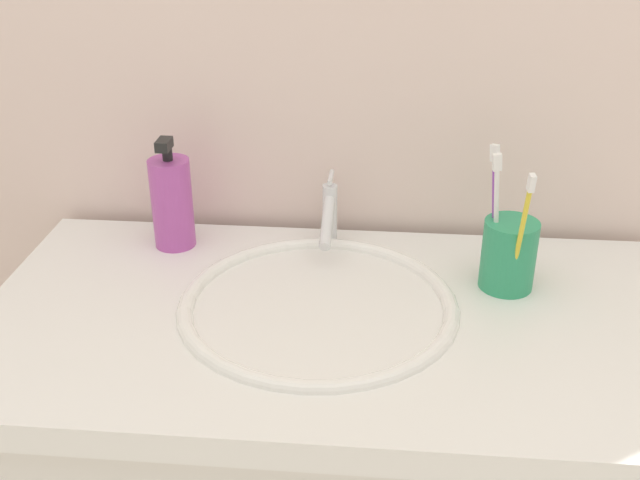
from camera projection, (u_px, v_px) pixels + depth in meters
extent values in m
cube|color=beige|center=(358.00, 6.00, 1.16)|extent=(2.22, 0.04, 2.40)
cube|color=white|center=(342.00, 326.00, 1.06)|extent=(1.02, 0.53, 0.04)
ellipsoid|color=white|center=(318.00, 338.00, 1.10)|extent=(0.34, 0.34, 0.11)
torus|color=white|center=(318.00, 306.00, 1.07)|extent=(0.40, 0.40, 0.02)
cylinder|color=#595B60|center=(318.00, 367.00, 1.12)|extent=(0.03, 0.03, 0.01)
cylinder|color=silver|center=(330.00, 213.00, 1.23)|extent=(0.02, 0.02, 0.10)
cylinder|color=silver|center=(327.00, 221.00, 1.18)|extent=(0.02, 0.11, 0.06)
cylinder|color=silver|center=(331.00, 177.00, 1.22)|extent=(0.01, 0.05, 0.01)
cylinder|color=#2D9966|center=(509.00, 255.00, 1.10)|extent=(0.08, 0.08, 0.10)
cylinder|color=white|center=(496.00, 224.00, 1.08)|extent=(0.02, 0.01, 0.19)
cube|color=white|center=(497.00, 162.00, 1.03)|extent=(0.02, 0.01, 0.02)
cylinder|color=yellow|center=(520.00, 240.00, 1.04)|extent=(0.01, 0.04, 0.18)
cube|color=white|center=(532.00, 183.00, 0.99)|extent=(0.01, 0.02, 0.03)
cylinder|color=purple|center=(494.00, 219.00, 1.09)|extent=(0.03, 0.03, 0.19)
cube|color=white|center=(495.00, 153.00, 1.05)|extent=(0.02, 0.02, 0.03)
cylinder|color=#B24CA5|center=(172.00, 203.00, 1.21)|extent=(0.07, 0.07, 0.15)
cylinder|color=black|center=(167.00, 154.00, 1.17)|extent=(0.02, 0.02, 0.02)
cube|color=black|center=(164.00, 144.00, 1.15)|extent=(0.02, 0.04, 0.02)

